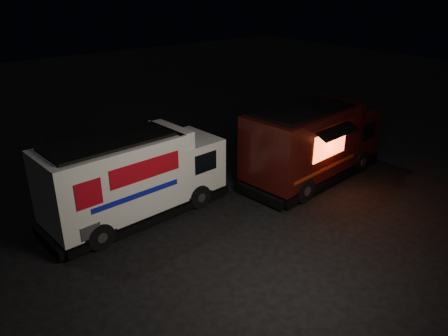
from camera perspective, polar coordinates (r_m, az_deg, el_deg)
ground at (r=15.38m, az=0.55°, el=-8.10°), size 80.00×80.00×0.00m
white_truck at (r=15.92m, az=-11.37°, el=-0.96°), size 7.15×2.84×3.18m
red_truck at (r=19.07m, az=11.67°, el=3.41°), size 7.34×3.26×3.32m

